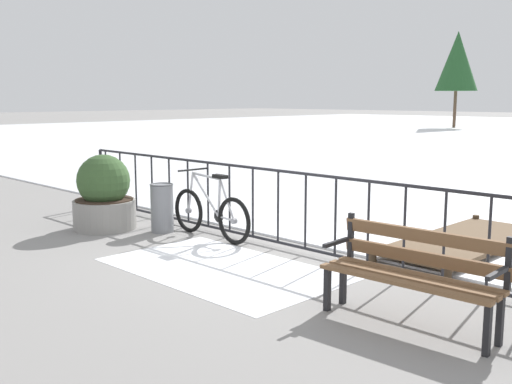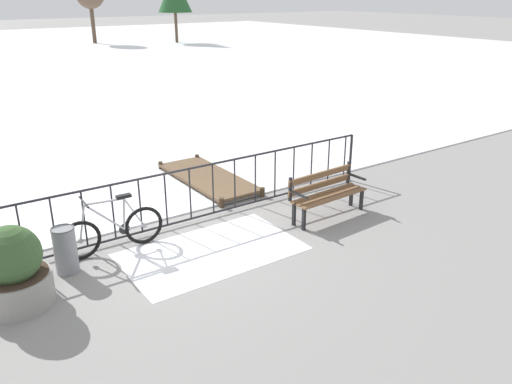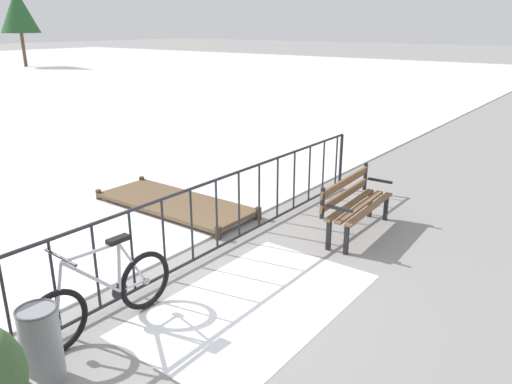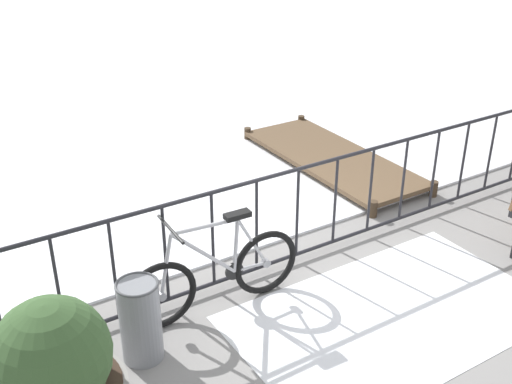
{
  "view_description": "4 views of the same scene",
  "coord_description": "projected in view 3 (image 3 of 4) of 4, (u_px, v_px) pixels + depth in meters",
  "views": [
    {
      "loc": [
        5.36,
        -5.77,
        2.0
      ],
      "look_at": [
        -0.07,
        -0.34,
        0.79
      ],
      "focal_mm": 42.04,
      "sensor_mm": 36.0,
      "label": 1
    },
    {
      "loc": [
        -3.49,
        -7.79,
        3.99
      ],
      "look_at": [
        1.35,
        -0.84,
        0.68
      ],
      "focal_mm": 36.16,
      "sensor_mm": 36.0,
      "label": 2
    },
    {
      "loc": [
        -3.71,
        -4.16,
        2.98
      ],
      "look_at": [
        1.06,
        -0.59,
        0.98
      ],
      "focal_mm": 34.97,
      "sensor_mm": 36.0,
      "label": 3
    },
    {
      "loc": [
        -3.29,
        -4.46,
        3.58
      ],
      "look_at": [
        -0.36,
        0.2,
        0.81
      ],
      "focal_mm": 44.31,
      "sensor_mm": 36.0,
      "label": 4
    }
  ],
  "objects": [
    {
      "name": "railing_fence",
      "position": [
        164.0,
        238.0,
        5.95
      ],
      "size": [
        9.06,
        0.06,
        1.07
      ],
      "color": "#232328",
      "rests_on": "ground"
    },
    {
      "name": "snow_patch",
      "position": [
        255.0,
        303.0,
        5.61
      ],
      "size": [
        2.88,
        1.73,
        0.01
      ],
      "primitive_type": "cube",
      "color": "white",
      "rests_on": "ground"
    },
    {
      "name": "trash_bin",
      "position": [
        42.0,
        345.0,
        4.27
      ],
      "size": [
        0.35,
        0.35,
        0.73
      ],
      "color": "gray",
      "rests_on": "ground"
    },
    {
      "name": "wooden_dock",
      "position": [
        175.0,
        203.0,
        8.43
      ],
      "size": [
        1.1,
        2.91,
        0.2
      ],
      "color": "brown",
      "rests_on": "ground"
    },
    {
      "name": "tree_far_west",
      "position": [
        18.0,
        11.0,
        35.64
      ],
      "size": [
        2.73,
        2.73,
        5.43
      ],
      "color": "brown",
      "rests_on": "ground"
    },
    {
      "name": "park_bench",
      "position": [
        354.0,
        200.0,
        7.37
      ],
      "size": [
        1.62,
        0.56,
        0.89
      ],
      "color": "brown",
      "rests_on": "ground"
    },
    {
      "name": "bicycle_near_railing",
      "position": [
        104.0,
        297.0,
        5.04
      ],
      "size": [
        1.71,
        0.52,
        0.97
      ],
      "color": "black",
      "rests_on": "ground"
    },
    {
      "name": "ground_plane",
      "position": [
        166.0,
        280.0,
        6.13
      ],
      "size": [
        160.0,
        160.0,
        0.0
      ],
      "primitive_type": "plane",
      "color": "gray"
    }
  ]
}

